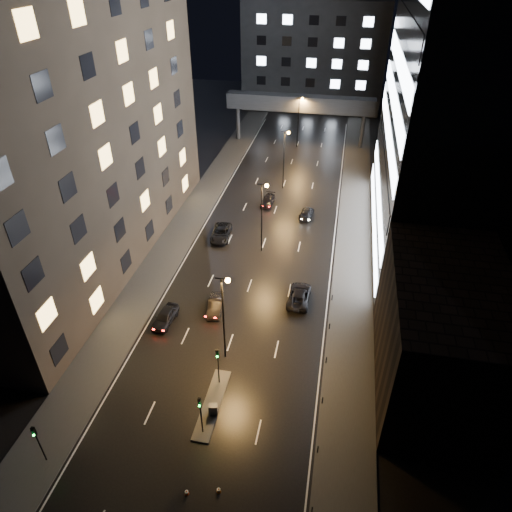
{
  "coord_description": "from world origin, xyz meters",
  "views": [
    {
      "loc": [
        9.49,
        -23.61,
        34.93
      ],
      "look_at": [
        0.66,
        20.8,
        4.0
      ],
      "focal_mm": 32.0,
      "sensor_mm": 36.0,
      "label": 1
    }
  ],
  "objects_px": {
    "car_away_c": "(221,233)",
    "car_away_d": "(268,201)",
    "car_away_a": "(165,317)",
    "car_toward_a": "(299,295)",
    "car_away_b": "(215,305)",
    "utility_cabinet": "(213,409)",
    "car_toward_b": "(307,213)"
  },
  "relations": [
    {
      "from": "car_away_d",
      "to": "car_toward_b",
      "type": "xyz_separation_m",
      "value": [
        6.58,
        -2.89,
        -0.01
      ]
    },
    {
      "from": "car_toward_a",
      "to": "car_toward_b",
      "type": "xyz_separation_m",
      "value": [
        -1.28,
        20.29,
        -0.11
      ]
    },
    {
      "from": "car_away_a",
      "to": "utility_cabinet",
      "type": "height_order",
      "value": "car_away_a"
    },
    {
      "from": "car_toward_a",
      "to": "utility_cabinet",
      "type": "bearing_deg",
      "value": 72.91
    },
    {
      "from": "car_away_c",
      "to": "car_away_d",
      "type": "bearing_deg",
      "value": 62.18
    },
    {
      "from": "car_away_a",
      "to": "car_away_b",
      "type": "relative_size",
      "value": 1.02
    },
    {
      "from": "car_away_a",
      "to": "car_away_c",
      "type": "xyz_separation_m",
      "value": [
        1.51,
        18.48,
        0.01
      ]
    },
    {
      "from": "utility_cabinet",
      "to": "car_away_a",
      "type": "bearing_deg",
      "value": 114.49
    },
    {
      "from": "car_away_a",
      "to": "car_away_c",
      "type": "height_order",
      "value": "car_away_c"
    },
    {
      "from": "car_away_c",
      "to": "car_away_d",
      "type": "xyz_separation_m",
      "value": [
        4.83,
        11.38,
        -0.11
      ]
    },
    {
      "from": "car_toward_b",
      "to": "utility_cabinet",
      "type": "distance_m",
      "value": 37.93
    },
    {
      "from": "car_away_d",
      "to": "car_away_a",
      "type": "bearing_deg",
      "value": -99.13
    },
    {
      "from": "car_away_a",
      "to": "car_away_d",
      "type": "distance_m",
      "value": 30.52
    },
    {
      "from": "car_toward_b",
      "to": "utility_cabinet",
      "type": "bearing_deg",
      "value": 89.8
    },
    {
      "from": "car_away_b",
      "to": "car_away_c",
      "type": "relative_size",
      "value": 0.79
    },
    {
      "from": "utility_cabinet",
      "to": "car_away_c",
      "type": "bearing_deg",
      "value": 89.44
    },
    {
      "from": "car_away_d",
      "to": "car_toward_a",
      "type": "height_order",
      "value": "car_toward_a"
    },
    {
      "from": "car_away_b",
      "to": "utility_cabinet",
      "type": "distance_m",
      "value": 14.25
    },
    {
      "from": "car_away_b",
      "to": "car_toward_a",
      "type": "xyz_separation_m",
      "value": [
        9.28,
        3.59,
        0.04
      ]
    },
    {
      "from": "utility_cabinet",
      "to": "car_toward_b",
      "type": "bearing_deg",
      "value": 69.27
    },
    {
      "from": "car_away_b",
      "to": "car_away_c",
      "type": "distance_m",
      "value": 15.77
    },
    {
      "from": "car_away_d",
      "to": "car_toward_b",
      "type": "bearing_deg",
      "value": -20.86
    },
    {
      "from": "car_away_b",
      "to": "car_toward_b",
      "type": "height_order",
      "value": "car_away_b"
    },
    {
      "from": "car_away_a",
      "to": "car_toward_a",
      "type": "height_order",
      "value": "car_away_a"
    },
    {
      "from": "car_away_b",
      "to": "car_away_c",
      "type": "height_order",
      "value": "car_away_c"
    },
    {
      "from": "car_away_b",
      "to": "car_away_d",
      "type": "height_order",
      "value": "car_away_b"
    },
    {
      "from": "car_away_b",
      "to": "utility_cabinet",
      "type": "height_order",
      "value": "car_away_b"
    },
    {
      "from": "car_away_a",
      "to": "car_toward_a",
      "type": "xyz_separation_m",
      "value": [
        14.2,
        6.67,
        -0.0
      ]
    },
    {
      "from": "car_away_a",
      "to": "car_away_b",
      "type": "distance_m",
      "value": 5.81
    },
    {
      "from": "car_away_a",
      "to": "car_toward_b",
      "type": "xyz_separation_m",
      "value": [
        12.92,
        26.97,
        -0.12
      ]
    },
    {
      "from": "car_toward_a",
      "to": "utility_cabinet",
      "type": "distance_m",
      "value": 18.28
    },
    {
      "from": "car_away_b",
      "to": "car_away_d",
      "type": "relative_size",
      "value": 0.96
    }
  ]
}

